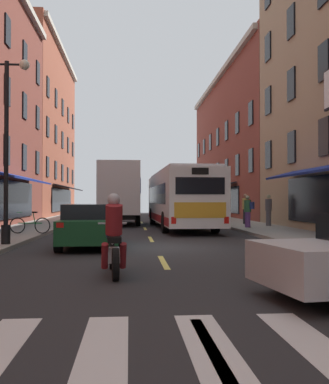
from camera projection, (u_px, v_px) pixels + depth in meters
name	position (u px, v px, depth m)	size (l,w,h in m)	color
ground_plane	(155.00, 249.00, 14.50)	(34.80, 80.00, 0.10)	#28282B
lane_centre_dashes	(156.00, 248.00, 14.25)	(0.14, 73.90, 0.01)	#DBCC4C
crosswalk_near	(213.00, 351.00, 4.53)	(7.10, 2.80, 0.01)	silver
transit_bus	(180.00, 198.00, 24.45)	(2.88, 12.18, 3.07)	white
box_truck	(120.00, 193.00, 27.99)	(2.50, 7.28, 3.73)	black
sedan_near	(121.00, 210.00, 37.87)	(2.04, 4.56, 1.39)	navy
sedan_mid	(91.00, 225.00, 14.63)	(2.00, 4.51, 1.39)	#144723
motorcycle_rider	(114.00, 240.00, 9.16)	(0.63, 2.07, 1.66)	black
bicycle_near	(30.00, 225.00, 18.61)	(1.71, 0.48, 0.91)	black
pedestrian_near	(248.00, 211.00, 22.85)	(0.52, 0.47, 1.62)	#66387F
pedestrian_mid	(245.00, 208.00, 26.26)	(0.36, 0.36, 1.75)	black
pedestrian_far	(225.00, 209.00, 29.90)	(0.36, 0.36, 1.61)	black
pedestrian_rear	(269.00, 210.00, 24.16)	(0.36, 0.36, 1.69)	#4C4C51
street_lamp_twin	(6.00, 142.00, 14.20)	(1.42, 0.32, 5.85)	black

